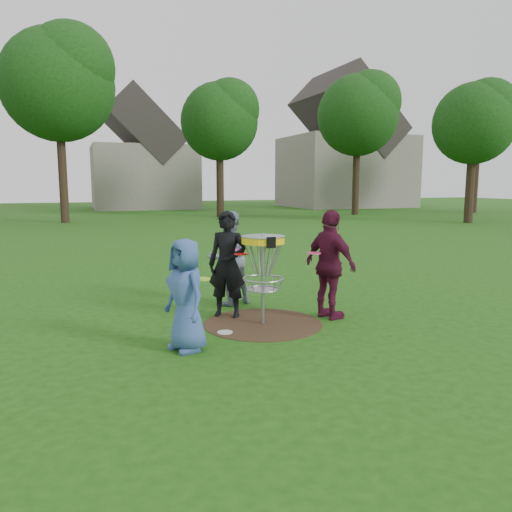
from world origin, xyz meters
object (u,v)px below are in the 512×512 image
object	(u,v)px
player_grey	(228,258)
player_maroon	(330,265)
disc_golf_basket	(263,257)
player_black	(228,264)
player_blue	(186,295)

from	to	relation	value
player_grey	player_maroon	world-z (taller)	player_maroon
player_grey	disc_golf_basket	size ratio (longest dim) A/B	1.19
player_maroon	disc_golf_basket	world-z (taller)	player_maroon
player_black	player_maroon	size ratio (longest dim) A/B	0.99
player_black	player_maroon	xyz separation A→B (m)	(1.47, -0.65, 0.01)
player_grey	player_maroon	distance (m)	1.88
player_blue	player_grey	size ratio (longest dim) A/B	0.88
player_blue	player_grey	world-z (taller)	player_grey
player_grey	player_blue	bearing A→B (deg)	44.50
player_maroon	player_grey	bearing A→B (deg)	23.97
player_maroon	disc_golf_basket	size ratio (longest dim) A/B	1.24
player_black	player_grey	world-z (taller)	player_black
player_blue	player_black	size ratio (longest dim) A/B	0.85
player_blue	disc_golf_basket	bearing A→B (deg)	100.36
player_maroon	disc_golf_basket	bearing A→B (deg)	70.16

